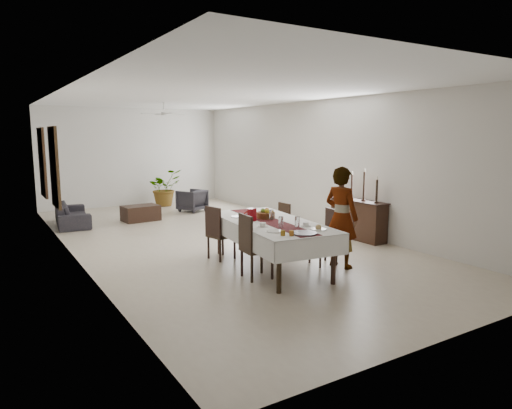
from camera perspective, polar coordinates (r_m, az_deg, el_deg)
name	(u,v)px	position (r m, az deg, el deg)	size (l,w,h in m)	color
floor	(215,239)	(10.38, -5.16, -4.32)	(6.00, 12.00, 0.00)	#C0B399
ceiling	(213,94)	(10.15, -5.41, 13.56)	(6.00, 12.00, 0.02)	white
wall_back	(133,157)	(15.74, -15.10, 5.74)	(6.00, 0.02, 3.20)	silver
wall_front	(457,202)	(5.49, 23.83, 0.24)	(6.00, 0.02, 3.20)	silver
wall_left	(70,175)	(9.22, -22.26, 3.48)	(0.02, 12.00, 3.20)	silver
wall_right	(320,164)	(11.79, 7.95, 5.05)	(0.02, 12.00, 3.20)	silver
dining_table_top	(270,223)	(8.02, 1.76, -2.36)	(1.10, 2.64, 0.06)	black
table_leg_fl	(279,268)	(6.81, 2.89, -7.94)	(0.08, 0.08, 0.77)	black
table_leg_fr	(334,260)	(7.30, 9.67, -6.91)	(0.08, 0.08, 0.77)	black
table_leg_bl	(219,235)	(9.04, -4.61, -3.79)	(0.08, 0.08, 0.77)	black
table_leg_br	(263,230)	(9.41, 0.93, -3.25)	(0.08, 0.08, 0.77)	black
tablecloth_top	(270,221)	(8.01, 1.76, -2.13)	(1.30, 2.84, 0.01)	white
tablecloth_drape_left	(236,234)	(7.78, -2.49, -3.66)	(0.01, 2.84, 0.33)	silver
tablecloth_drape_right	(302,227)	(8.35, 5.71, -2.84)	(0.01, 2.84, 0.33)	silver
tablecloth_drape_near	(313,248)	(6.84, 7.15, -5.45)	(1.30, 0.01, 0.33)	white
tablecloth_drape_far	(239,217)	(9.30, -2.18, -1.60)	(1.30, 0.01, 0.33)	white
table_runner	(270,221)	(8.01, 1.76, -2.06)	(0.39, 2.75, 0.00)	maroon
red_pitcher	(252,215)	(8.02, -0.52, -1.26)	(0.17, 0.17, 0.22)	maroon
pitcher_handle	(247,215)	(7.98, -1.13, -1.31)	(0.13, 0.13, 0.02)	maroon
wine_glass_near	(297,222)	(7.44, 5.17, -2.22)	(0.08, 0.08, 0.19)	white
wine_glass_mid	(281,222)	(7.41, 3.13, -2.23)	(0.08, 0.08, 0.19)	silver
wine_glass_far	(271,215)	(8.06, 1.94, -1.33)	(0.08, 0.08, 0.19)	white
teacup_right	(306,224)	(7.59, 6.25, -2.47)	(0.10, 0.10, 0.07)	white
saucer_right	(306,226)	(7.60, 6.25, -2.67)	(0.17, 0.17, 0.01)	silver
teacup_left	(263,225)	(7.52, 0.85, -2.53)	(0.10, 0.10, 0.07)	white
saucer_left	(263,226)	(7.52, 0.85, -2.73)	(0.17, 0.17, 0.01)	white
plate_near_right	(318,229)	(7.34, 7.81, -3.09)	(0.26, 0.26, 0.02)	white
bread_near_right	(318,227)	(7.34, 7.81, -2.85)	(0.10, 0.10, 0.10)	tan
plate_near_left	(275,231)	(7.14, 2.40, -3.35)	(0.26, 0.26, 0.02)	silver
plate_far_left	(238,217)	(8.40, -2.25, -1.51)	(0.26, 0.26, 0.02)	silver
serving_tray	(304,233)	(7.02, 6.04, -3.59)	(0.40, 0.40, 0.02)	#46464C
jam_jar_a	(291,233)	(6.86, 4.46, -3.58)	(0.07, 0.07, 0.08)	#915215
jam_jar_b	(283,233)	(6.86, 3.38, -3.57)	(0.07, 0.07, 0.08)	#885D13
fruit_basket	(266,215)	(8.26, 1.24, -1.35)	(0.33, 0.33, 0.11)	brown
fruit_red	(267,210)	(8.28, 1.38, -0.75)	(0.10, 0.10, 0.10)	maroon
fruit_green	(263,211)	(8.26, 0.87, -0.77)	(0.09, 0.09, 0.09)	olive
fruit_yellow	(267,211)	(8.20, 1.42, -0.84)	(0.09, 0.09, 0.09)	gold
chair_right_near_seat	(323,240)	(8.37, 8.41, -4.44)	(0.43, 0.43, 0.05)	black
chair_right_near_leg_fl	(337,254)	(8.39, 10.03, -6.11)	(0.04, 0.04, 0.42)	black
chair_right_near_leg_fr	(326,250)	(8.66, 8.69, -5.60)	(0.04, 0.04, 0.42)	black
chair_right_near_leg_bl	(320,256)	(8.19, 8.04, -6.42)	(0.04, 0.04, 0.42)	black
chair_right_near_leg_br	(310,252)	(8.48, 6.73, -5.88)	(0.04, 0.04, 0.42)	black
chair_right_near_back	(333,224)	(8.42, 9.55, -2.37)	(0.43, 0.04, 0.54)	black
chair_right_far_seat	(277,228)	(9.52, 2.68, -2.97)	(0.39, 0.39, 0.04)	black
chair_right_far_leg_fl	(288,239)	(9.54, 4.02, -4.29)	(0.04, 0.04, 0.39)	black
chair_right_far_leg_fr	(279,236)	(9.79, 2.88, -3.95)	(0.04, 0.04, 0.39)	black
chair_right_far_leg_bl	(276,241)	(9.35, 2.46, -4.54)	(0.04, 0.04, 0.39)	black
chair_right_far_leg_br	(267,238)	(9.61, 1.34, -4.18)	(0.04, 0.04, 0.39)	black
chair_right_far_back	(284,215)	(9.58, 3.55, -1.29)	(0.39, 0.04, 0.50)	black
chair_left_near_seat	(257,250)	(7.50, 0.11, -5.68)	(0.45, 0.45, 0.05)	black
chair_left_near_leg_fl	(242,263)	(7.64, -1.78, -7.34)	(0.05, 0.05, 0.45)	black
chair_left_near_leg_fr	(252,269)	(7.32, -0.52, -8.06)	(0.05, 0.05, 0.45)	black
chair_left_near_leg_bl	(262,260)	(7.80, 0.70, -7.00)	(0.05, 0.05, 0.45)	black
chair_left_near_leg_br	(272,266)	(7.49, 2.04, -7.68)	(0.05, 0.05, 0.45)	black
chair_left_near_back	(246,232)	(7.33, -1.32, -3.52)	(0.45, 0.04, 0.58)	black
chair_left_far_seat	(221,235)	(8.67, -4.35, -3.88)	(0.43, 0.43, 0.05)	black
chair_left_far_leg_fl	(208,248)	(8.75, -5.97, -5.38)	(0.04, 0.04, 0.43)	black
chair_left_far_leg_fr	(220,251)	(8.48, -4.50, -5.82)	(0.04, 0.04, 0.43)	black
chair_left_far_leg_bl	(223,245)	(8.96, -4.18, -5.02)	(0.04, 0.04, 0.43)	black
chair_left_far_leg_br	(235,248)	(8.70, -2.69, -5.42)	(0.04, 0.04, 0.43)	black
chair_left_far_back	(213,222)	(8.49, -5.40, -2.14)	(0.43, 0.04, 0.55)	black
woman	(341,217)	(8.17, 10.61, -1.59)	(0.65, 0.43, 1.79)	#92959A
sideboard_body	(358,220)	(10.55, 12.64, -1.92)	(0.38, 1.43, 0.86)	black
sideboard_top	(359,201)	(10.48, 12.72, 0.46)	(0.42, 1.48, 0.03)	black
candlestick_near_base	(376,202)	(10.11, 14.80, 0.26)	(0.10, 0.10, 0.03)	black
candlestick_near_shaft	(377,191)	(10.08, 14.85, 1.67)	(0.05, 0.05, 0.48)	black
candlestick_near_candle	(377,178)	(10.05, 14.91, 3.23)	(0.03, 0.03, 0.08)	silver
candlestick_mid_base	(363,200)	(10.38, 13.28, 0.52)	(0.10, 0.10, 0.03)	black
candlestick_mid_shaft	(364,186)	(10.34, 13.34, 2.30)	(0.05, 0.05, 0.62)	black
candlestick_mid_candle	(365,170)	(10.31, 13.41, 4.21)	(0.03, 0.03, 0.08)	silver
candlestick_far_base	(351,198)	(10.65, 11.84, 0.77)	(0.10, 0.10, 0.03)	black
candlestick_far_shaft	(352,186)	(10.61, 11.88, 2.25)	(0.05, 0.05, 0.52)	black
candlestick_far_candle	(352,173)	(10.58, 11.93, 3.86)	(0.03, 0.03, 0.08)	white
sofa	(72,214)	(12.85, -21.99, -1.11)	(1.96, 0.76, 0.57)	#2B272D
armchair	(192,200)	(14.13, -8.00, 0.51)	(0.72, 0.74, 0.68)	#2C292F
coffee_table	(141,213)	(12.88, -14.22, -1.05)	(0.95, 0.63, 0.42)	black
potted_plant	(164,188)	(15.38, -11.39, 2.08)	(1.09, 0.94, 1.21)	#2A5622
mirror_frame_near	(54,167)	(11.39, -23.91, 4.27)	(0.06, 1.05, 1.85)	black
mirror_glass_near	(56,167)	(11.40, -23.74, 4.28)	(0.01, 0.90, 1.70)	white
mirror_frame_far	(42,163)	(13.47, -25.15, 4.76)	(0.06, 1.05, 1.85)	black
mirror_glass_far	(44,163)	(13.48, -25.01, 4.77)	(0.01, 0.90, 1.70)	white
fan_rod	(164,106)	(12.90, -11.45, 11.95)	(0.04, 0.04, 0.20)	white
fan_hub	(164,114)	(12.89, -11.42, 11.06)	(0.16, 0.16, 0.08)	beige
fan_blade_n	(160,114)	(13.22, -11.96, 10.98)	(0.10, 0.55, 0.01)	silver
fan_blade_s	(169,113)	(12.56, -10.86, 11.14)	(0.10, 0.55, 0.01)	beige
fan_blade_e	(176,114)	(13.01, -9.95, 11.07)	(0.55, 0.10, 0.01)	white
fan_blade_w	(152,113)	(12.77, -12.92, 11.03)	(0.55, 0.10, 0.01)	silver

